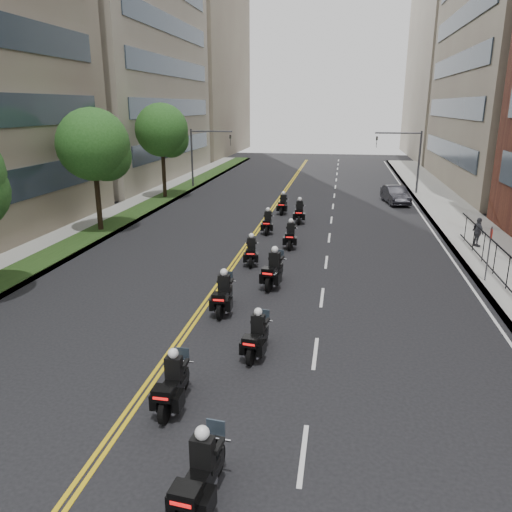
{
  "coord_description": "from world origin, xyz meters",
  "views": [
    {
      "loc": [
        3.77,
        -4.77,
        7.76
      ],
      "look_at": [
        0.32,
        15.32,
        1.58
      ],
      "focal_mm": 35.0,
      "sensor_mm": 36.0,
      "label": 1
    }
  ],
  "objects_px": {
    "motorcycle_6": "(251,252)",
    "motorcycle_7": "(291,236)",
    "motorcycle_5": "(274,271)",
    "motorcycle_2": "(173,385)",
    "motorcycle_8": "(268,223)",
    "motorcycle_1": "(201,476)",
    "motorcycle_4": "(224,295)",
    "motorcycle_10": "(283,205)",
    "parked_sedan": "(395,195)",
    "motorcycle_9": "(299,213)",
    "motorcycle_3": "(257,337)",
    "pedestrian_c": "(478,232)"
  },
  "relations": [
    {
      "from": "motorcycle_6",
      "to": "motorcycle_7",
      "type": "height_order",
      "value": "motorcycle_7"
    },
    {
      "from": "motorcycle_5",
      "to": "motorcycle_6",
      "type": "relative_size",
      "value": 1.14
    },
    {
      "from": "motorcycle_2",
      "to": "motorcycle_7",
      "type": "relative_size",
      "value": 1.01
    },
    {
      "from": "motorcycle_8",
      "to": "motorcycle_7",
      "type": "bearing_deg",
      "value": -63.53
    },
    {
      "from": "motorcycle_1",
      "to": "motorcycle_4",
      "type": "height_order",
      "value": "motorcycle_1"
    },
    {
      "from": "motorcycle_7",
      "to": "motorcycle_8",
      "type": "height_order",
      "value": "motorcycle_7"
    },
    {
      "from": "motorcycle_10",
      "to": "motorcycle_2",
      "type": "bearing_deg",
      "value": -88.79
    },
    {
      "from": "motorcycle_1",
      "to": "parked_sedan",
      "type": "xyz_separation_m",
      "value": [
        6.9,
        34.03,
        0.03
      ]
    },
    {
      "from": "motorcycle_6",
      "to": "motorcycle_10",
      "type": "distance_m",
      "value": 12.58
    },
    {
      "from": "motorcycle_4",
      "to": "motorcycle_9",
      "type": "relative_size",
      "value": 0.99
    },
    {
      "from": "motorcycle_9",
      "to": "motorcycle_6",
      "type": "bearing_deg",
      "value": -101.71
    },
    {
      "from": "motorcycle_3",
      "to": "motorcycle_9",
      "type": "distance_m",
      "value": 19.29
    },
    {
      "from": "motorcycle_1",
      "to": "pedestrian_c",
      "type": "height_order",
      "value": "pedestrian_c"
    },
    {
      "from": "motorcycle_4",
      "to": "motorcycle_8",
      "type": "relative_size",
      "value": 1.07
    },
    {
      "from": "motorcycle_9",
      "to": "pedestrian_c",
      "type": "bearing_deg",
      "value": -27.92
    },
    {
      "from": "motorcycle_1",
      "to": "motorcycle_9",
      "type": "relative_size",
      "value": 1.0
    },
    {
      "from": "motorcycle_1",
      "to": "parked_sedan",
      "type": "height_order",
      "value": "motorcycle_1"
    },
    {
      "from": "motorcycle_9",
      "to": "motorcycle_10",
      "type": "distance_m",
      "value": 3.15
    },
    {
      "from": "motorcycle_9",
      "to": "motorcycle_10",
      "type": "bearing_deg",
      "value": 115.31
    },
    {
      "from": "pedestrian_c",
      "to": "motorcycle_1",
      "type": "bearing_deg",
      "value": 136.51
    },
    {
      "from": "motorcycle_4",
      "to": "motorcycle_9",
      "type": "distance_m",
      "value": 16.1
    },
    {
      "from": "motorcycle_9",
      "to": "motorcycle_3",
      "type": "bearing_deg",
      "value": -91.58
    },
    {
      "from": "motorcycle_6",
      "to": "parked_sedan",
      "type": "distance_m",
      "value": 20.12
    },
    {
      "from": "motorcycle_2",
      "to": "motorcycle_10",
      "type": "bearing_deg",
      "value": 90.29
    },
    {
      "from": "motorcycle_6",
      "to": "motorcycle_8",
      "type": "bearing_deg",
      "value": 83.49
    },
    {
      "from": "motorcycle_9",
      "to": "motorcycle_7",
      "type": "bearing_deg",
      "value": -92.09
    },
    {
      "from": "pedestrian_c",
      "to": "motorcycle_6",
      "type": "bearing_deg",
      "value": 94.58
    },
    {
      "from": "motorcycle_10",
      "to": "motorcycle_7",
      "type": "bearing_deg",
      "value": -79.52
    },
    {
      "from": "motorcycle_10",
      "to": "motorcycle_5",
      "type": "bearing_deg",
      "value": -83.69
    },
    {
      "from": "motorcycle_8",
      "to": "motorcycle_4",
      "type": "bearing_deg",
      "value": -92.71
    },
    {
      "from": "motorcycle_6",
      "to": "parked_sedan",
      "type": "xyz_separation_m",
      "value": [
        8.76,
        18.11,
        0.09
      ]
    },
    {
      "from": "motorcycle_1",
      "to": "motorcycle_4",
      "type": "relative_size",
      "value": 1.01
    },
    {
      "from": "motorcycle_7",
      "to": "pedestrian_c",
      "type": "height_order",
      "value": "pedestrian_c"
    },
    {
      "from": "motorcycle_3",
      "to": "motorcycle_5",
      "type": "height_order",
      "value": "motorcycle_5"
    },
    {
      "from": "motorcycle_9",
      "to": "motorcycle_1",
      "type": "bearing_deg",
      "value": -91.9
    },
    {
      "from": "motorcycle_6",
      "to": "motorcycle_10",
      "type": "bearing_deg",
      "value": 81.78
    },
    {
      "from": "motorcycle_2",
      "to": "motorcycle_8",
      "type": "height_order",
      "value": "motorcycle_2"
    },
    {
      "from": "motorcycle_1",
      "to": "motorcycle_10",
      "type": "distance_m",
      "value": 28.55
    },
    {
      "from": "motorcycle_5",
      "to": "parked_sedan",
      "type": "relative_size",
      "value": 0.56
    },
    {
      "from": "motorcycle_4",
      "to": "motorcycle_10",
      "type": "relative_size",
      "value": 1.05
    },
    {
      "from": "motorcycle_2",
      "to": "motorcycle_7",
      "type": "bearing_deg",
      "value": 85.03
    },
    {
      "from": "motorcycle_10",
      "to": "parked_sedan",
      "type": "bearing_deg",
      "value": 33.69
    },
    {
      "from": "motorcycle_9",
      "to": "pedestrian_c",
      "type": "xyz_separation_m",
      "value": [
        10.39,
        -4.94,
        0.29
      ]
    },
    {
      "from": "motorcycle_2",
      "to": "motorcycle_8",
      "type": "distance_m",
      "value": 19.26
    },
    {
      "from": "motorcycle_10",
      "to": "motorcycle_3",
      "type": "bearing_deg",
      "value": -84.34
    },
    {
      "from": "motorcycle_7",
      "to": "parked_sedan",
      "type": "xyz_separation_m",
      "value": [
        7.12,
        14.65,
        0.07
      ]
    },
    {
      "from": "motorcycle_5",
      "to": "motorcycle_10",
      "type": "relative_size",
      "value": 1.1
    },
    {
      "from": "motorcycle_9",
      "to": "parked_sedan",
      "type": "bearing_deg",
      "value": 46.73
    },
    {
      "from": "motorcycle_6",
      "to": "motorcycle_8",
      "type": "height_order",
      "value": "motorcycle_8"
    },
    {
      "from": "motorcycle_1",
      "to": "motorcycle_3",
      "type": "distance_m",
      "value": 6.43
    }
  ]
}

